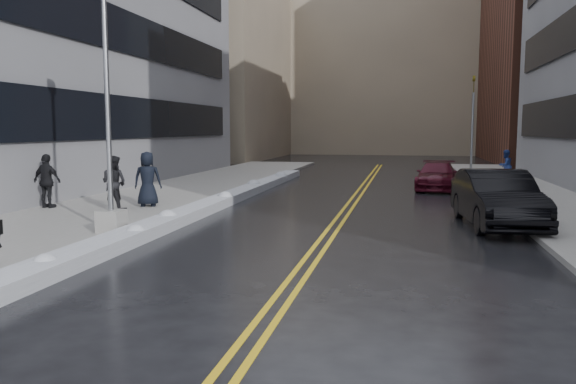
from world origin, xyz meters
The scene contains 17 objects.
ground centered at (0.00, 0.00, 0.00)m, with size 160.00×160.00×0.00m, color black.
sidewalk_west centered at (-5.75, 10.00, 0.07)m, with size 5.50×50.00×0.15m, color gray.
sidewalk_east centered at (10.00, 10.00, 0.07)m, with size 4.00×50.00×0.15m, color gray.
lane_line_left centered at (2.35, 10.00, 0.00)m, with size 0.12×50.00×0.01m, color gold.
lane_line_right centered at (2.65, 10.00, 0.00)m, with size 0.12×50.00×0.01m, color gold.
snow_ridge centered at (-2.45, 8.00, 0.17)m, with size 0.90×30.00×0.34m, color silver.
building_west_far centered at (-15.50, 44.00, 9.00)m, with size 14.00×22.00×18.00m, color gray.
building_far centered at (2.00, 60.00, 11.00)m, with size 36.00×16.00×22.00m, color gray.
lamppost centered at (-3.30, 2.00, 2.53)m, with size 0.65×0.65×7.62m.
fire_hydrant centered at (9.00, 10.00, 0.55)m, with size 0.26×0.26×0.73m.
traffic_signal centered at (8.50, 24.00, 3.40)m, with size 0.16×0.20×6.00m.
pedestrian_b centered at (-5.35, 5.86, 1.10)m, with size 0.92×0.72×1.90m, color black.
pedestrian_c centered at (-4.62, 6.97, 1.15)m, with size 0.98×0.64×2.00m, color black.
pedestrian_d centered at (-7.94, 5.85, 1.11)m, with size 1.13×0.47×1.93m, color black.
pedestrian_east centered at (9.83, 19.97, 1.00)m, with size 0.82×0.64×1.70m, color navy.
car_black centered at (7.29, 5.91, 0.86)m, with size 1.82×5.23×1.72m, color black.
car_maroon centered at (6.09, 16.42, 0.68)m, with size 1.90×4.68×1.36m, color #3D0916.
Camera 1 is at (4.56, -11.88, 2.97)m, focal length 35.00 mm.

